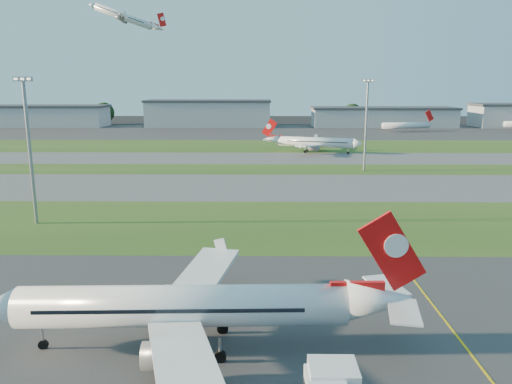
{
  "coord_description": "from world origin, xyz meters",
  "views": [
    {
      "loc": [
        -14.55,
        -33.98,
        24.78
      ],
      "look_at": [
        -15.46,
        47.01,
        7.0
      ],
      "focal_mm": 35.0,
      "sensor_mm": 36.0,
      "label": 1
    }
  ],
  "objects_px": {
    "airliner_taxiing": "(315,142)",
    "mini_jet_near": "(406,125)",
    "airliner_parked": "(187,307)",
    "light_mast_centre": "(366,119)",
    "light_mast_west": "(29,141)"
  },
  "relations": [
    {
      "from": "airliner_taxiing",
      "to": "mini_jet_near",
      "type": "distance_m",
      "value": 97.27
    },
    {
      "from": "airliner_taxiing",
      "to": "light_mast_west",
      "type": "xyz_separation_m",
      "value": [
        -59.63,
        -94.1,
        11.09
      ]
    },
    {
      "from": "airliner_taxiing",
      "to": "mini_jet_near",
      "type": "height_order",
      "value": "airliner_taxiing"
    },
    {
      "from": "mini_jet_near",
      "to": "light_mast_centre",
      "type": "height_order",
      "value": "light_mast_centre"
    },
    {
      "from": "light_mast_centre",
      "to": "airliner_taxiing",
      "type": "bearing_deg",
      "value": 105.23
    },
    {
      "from": "airliner_parked",
      "to": "light_mast_west",
      "type": "height_order",
      "value": "light_mast_west"
    },
    {
      "from": "mini_jet_near",
      "to": "light_mast_west",
      "type": "relative_size",
      "value": 1.1
    },
    {
      "from": "mini_jet_near",
      "to": "light_mast_centre",
      "type": "bearing_deg",
      "value": -123.45
    },
    {
      "from": "airliner_parked",
      "to": "light_mast_west",
      "type": "distance_m",
      "value": 55.22
    },
    {
      "from": "airliner_parked",
      "to": "mini_jet_near",
      "type": "xyz_separation_m",
      "value": [
        81.87,
        216.5,
        -0.91
      ]
    },
    {
      "from": "airliner_taxiing",
      "to": "light_mast_centre",
      "type": "height_order",
      "value": "light_mast_centre"
    },
    {
      "from": "airliner_parked",
      "to": "mini_jet_near",
      "type": "relative_size",
      "value": 1.35
    },
    {
      "from": "light_mast_centre",
      "to": "light_mast_west",
      "type": "bearing_deg",
      "value": -141.34
    },
    {
      "from": "light_mast_west",
      "to": "light_mast_centre",
      "type": "xyz_separation_m",
      "value": [
        70.0,
        56.0,
        0.0
      ]
    },
    {
      "from": "airliner_parked",
      "to": "airliner_taxiing",
      "type": "relative_size",
      "value": 1.16
    }
  ]
}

